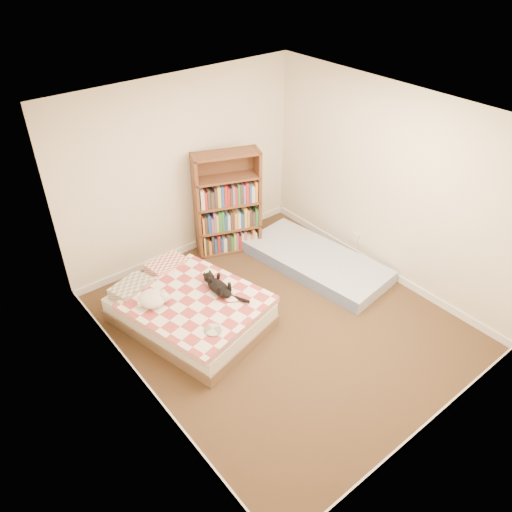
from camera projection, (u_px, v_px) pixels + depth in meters
room at (284, 238)px, 5.28m from camera, size 3.51×4.01×2.51m
bed at (188, 308)px, 5.86m from camera, size 1.59×1.97×0.46m
bookshelf at (227, 215)px, 6.96m from camera, size 1.00×0.61×1.49m
floor_mattress at (316, 261)px, 6.85m from camera, size 1.14×2.09×0.18m
black_cat at (218, 286)px, 5.76m from camera, size 0.23×0.68×0.16m
white_dog at (153, 299)px, 5.56m from camera, size 0.35×0.38×0.15m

